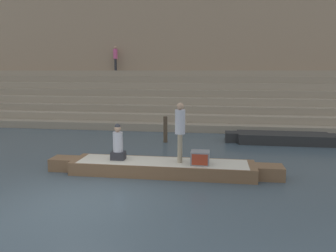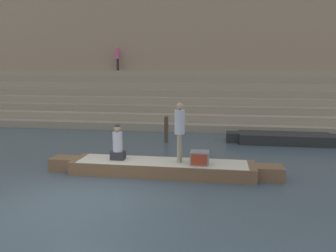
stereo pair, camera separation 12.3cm
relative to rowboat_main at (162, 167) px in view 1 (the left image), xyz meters
name	(u,v)px [view 1 (the left image)]	position (x,y,z in m)	size (l,w,h in m)	color
ground_plane	(79,202)	(-1.65, -2.45, -0.21)	(120.00, 120.00, 0.00)	#3D4C56
ghat_steps	(165,103)	(-1.65, 10.96, 0.91)	(36.00, 6.24, 3.16)	gray
back_wall	(171,46)	(-1.65, 13.76, 4.64)	(34.20, 1.28, 9.77)	#937A60
rowboat_main	(162,167)	(0.00, 0.00, 0.00)	(7.16, 1.32, 0.39)	brown
person_standing	(180,128)	(0.54, 0.02, 1.24)	(0.31, 0.31, 1.80)	gray
person_rowing	(118,145)	(-1.40, 0.03, 0.66)	(0.43, 0.34, 1.14)	#28282D
tv_set	(200,158)	(1.16, -0.15, 0.38)	(0.54, 0.48, 0.40)	slate
moored_boat_shore	(284,138)	(4.56, 5.08, 0.02)	(5.05, 1.33, 0.43)	black
mooring_post	(165,129)	(-0.60, 4.50, 0.37)	(0.18, 0.18, 1.15)	#473828
person_on_steps	(115,56)	(-5.38, 12.78, 3.92)	(0.30, 0.30, 1.65)	#28282D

